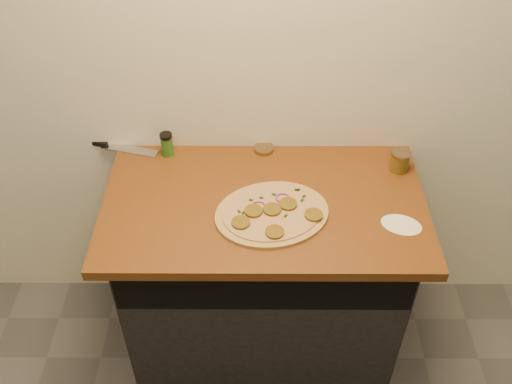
{
  "coord_description": "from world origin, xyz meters",
  "views": [
    {
      "loc": [
        -0.02,
        -0.12,
        2.34
      ],
      "look_at": [
        -0.03,
        1.41,
        0.95
      ],
      "focal_mm": 40.0,
      "sensor_mm": 36.0,
      "label": 1
    }
  ],
  "objects_px": {
    "pizza": "(272,213)",
    "chefs_knife": "(110,145)",
    "salsa_jar": "(400,161)",
    "spice_shaker": "(167,144)"
  },
  "relations": [
    {
      "from": "pizza",
      "to": "spice_shaker",
      "type": "xyz_separation_m",
      "value": [
        -0.42,
        0.35,
        0.04
      ]
    },
    {
      "from": "pizza",
      "to": "spice_shaker",
      "type": "bearing_deg",
      "value": 139.73
    },
    {
      "from": "pizza",
      "to": "chefs_knife",
      "type": "height_order",
      "value": "pizza"
    },
    {
      "from": "pizza",
      "to": "chefs_knife",
      "type": "distance_m",
      "value": 0.77
    },
    {
      "from": "salsa_jar",
      "to": "spice_shaker",
      "type": "xyz_separation_m",
      "value": [
        -0.92,
        0.09,
        0.01
      ]
    },
    {
      "from": "chefs_knife",
      "to": "spice_shaker",
      "type": "distance_m",
      "value": 0.25
    },
    {
      "from": "chefs_knife",
      "to": "salsa_jar",
      "type": "height_order",
      "value": "salsa_jar"
    },
    {
      "from": "pizza",
      "to": "chefs_knife",
      "type": "bearing_deg",
      "value": 148.72
    },
    {
      "from": "salsa_jar",
      "to": "spice_shaker",
      "type": "distance_m",
      "value": 0.92
    },
    {
      "from": "spice_shaker",
      "to": "chefs_knife",
      "type": "bearing_deg",
      "value": 168.84
    }
  ]
}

